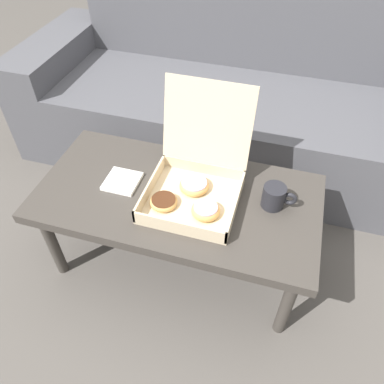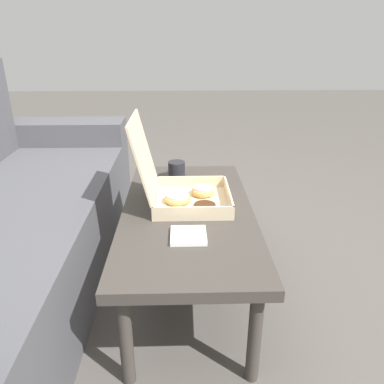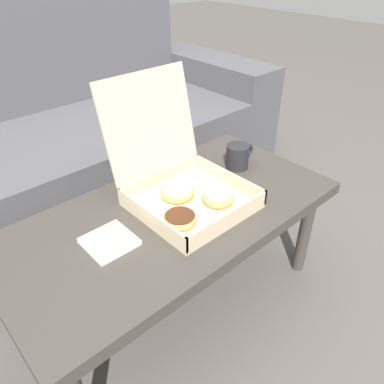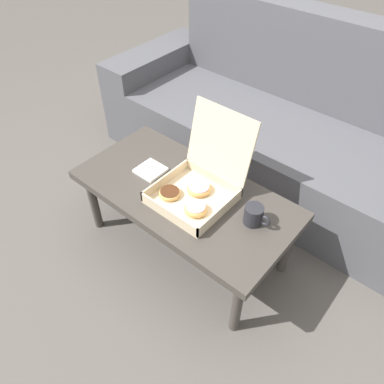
% 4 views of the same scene
% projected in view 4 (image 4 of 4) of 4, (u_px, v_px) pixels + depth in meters
% --- Properties ---
extents(ground_plane, '(12.00, 12.00, 0.00)m').
position_uv_depth(ground_plane, '(189.00, 242.00, 2.02)').
color(ground_plane, '#514C47').
extents(couch, '(2.14, 0.81, 0.93)m').
position_uv_depth(couch, '(277.00, 129.00, 2.25)').
color(couch, '#4C4C51').
rests_on(couch, ground_plane).
extents(coffee_table, '(1.05, 0.53, 0.40)m').
position_uv_depth(coffee_table, '(184.00, 198.00, 1.75)').
color(coffee_table, '#3D3833').
rests_on(coffee_table, ground_plane).
extents(pastry_box, '(0.33, 0.39, 0.36)m').
position_uv_depth(pastry_box, '(198.00, 184.00, 1.66)').
color(pastry_box, beige).
rests_on(pastry_box, coffee_table).
extents(coffee_mug, '(0.12, 0.08, 0.09)m').
position_uv_depth(coffee_mug, '(254.00, 215.00, 1.55)').
color(coffee_mug, '#232328').
rests_on(coffee_mug, coffee_table).
extents(napkin_stack, '(0.13, 0.13, 0.01)m').
position_uv_depth(napkin_stack, '(150.00, 170.00, 1.82)').
color(napkin_stack, white).
rests_on(napkin_stack, coffee_table).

